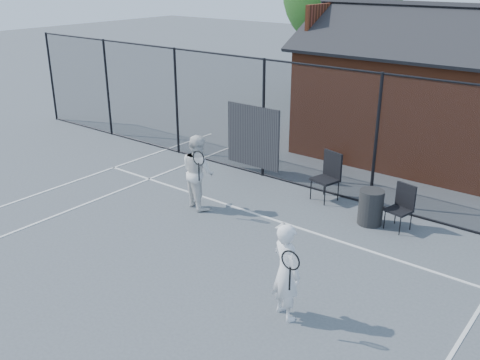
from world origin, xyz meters
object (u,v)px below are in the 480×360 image
Objects in this scene: chair_right at (399,209)px; waste_bin at (371,207)px; player_front at (286,271)px; chair_left at (325,178)px; player_back at (198,171)px; clubhouse at (421,100)px.

waste_bin is at bearing -157.01° from chair_right.
player_front reaches higher than chair_left.
chair_left reaches higher than waste_bin.
player_back is 3.78m from waste_bin.
chair_left reaches higher than chair_right.
player_back reaches higher than waste_bin.
clubhouse is at bearing 98.42° from player_front.
clubhouse is 3.92× the size of player_back.
player_front is 3.81m from waste_bin.
player_front is at bearing -80.12° from chair_right.
waste_bin is (-0.37, 3.77, -0.41)m from player_front.
chair_right is at bearing 87.23° from player_front.
chair_right reaches higher than waste_bin.
clubhouse reaches higher than chair_left.
clubhouse is 5.90× the size of chair_left.
player_front is 2.09× the size of waste_bin.
waste_bin is at bearing -79.47° from clubhouse.
chair_right is at bearing 10.35° from waste_bin.
player_front is 4.62m from chair_left.
player_back reaches higher than chair_left.
waste_bin is (0.91, -4.90, -1.23)m from clubhouse.
player_back is (-3.79, 2.24, 0.05)m from player_front.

